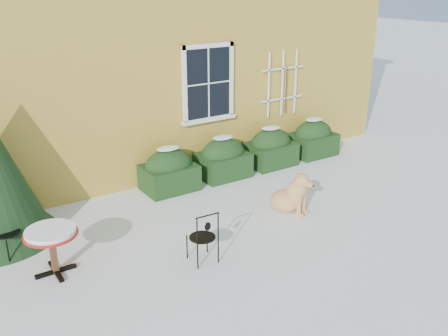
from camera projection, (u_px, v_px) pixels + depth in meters
ground at (257, 236)px, 8.33m from camera, size 80.00×80.00×0.00m
house at (93, 12)px, 12.63m from camera, size 12.40×8.40×6.40m
hedge_row at (248, 153)px, 11.02m from camera, size 4.95×0.80×0.91m
bistro_table at (51, 237)px, 7.08m from camera, size 0.77×0.77×0.71m
patio_chair_near at (203, 237)px, 7.45m from camera, size 0.40×0.40×0.84m
patio_chair_far at (4, 231)px, 7.61m from camera, size 0.52×0.52×0.85m
dog at (292, 195)px, 9.08m from camera, size 0.69×0.90×0.82m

